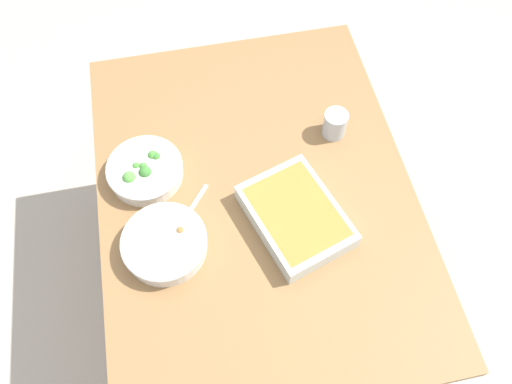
# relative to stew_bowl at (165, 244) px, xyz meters

# --- Properties ---
(ground_plane) EXTENTS (6.00, 6.00, 0.00)m
(ground_plane) POSITION_rel_stew_bowl_xyz_m (0.12, -0.27, -0.77)
(ground_plane) COLOR #B2A899
(dining_table) EXTENTS (1.20, 0.90, 0.74)m
(dining_table) POSITION_rel_stew_bowl_xyz_m (0.12, -0.27, -0.12)
(dining_table) COLOR olive
(dining_table) RESTS_ON ground_plane
(stew_bowl) EXTENTS (0.23, 0.23, 0.06)m
(stew_bowl) POSITION_rel_stew_bowl_xyz_m (0.00, 0.00, 0.00)
(stew_bowl) COLOR silver
(stew_bowl) RESTS_ON dining_table
(broccoli_bowl) EXTENTS (0.22, 0.22, 0.07)m
(broccoli_bowl) POSITION_rel_stew_bowl_xyz_m (0.24, 0.03, -0.00)
(broccoli_bowl) COLOR silver
(broccoli_bowl) RESTS_ON dining_table
(baking_dish) EXTENTS (0.35, 0.30, 0.06)m
(baking_dish) POSITION_rel_stew_bowl_xyz_m (0.01, -0.36, 0.00)
(baking_dish) COLOR silver
(baking_dish) RESTS_ON dining_table
(drink_cup) EXTENTS (0.07, 0.07, 0.08)m
(drink_cup) POSITION_rel_stew_bowl_xyz_m (0.28, -0.55, 0.01)
(drink_cup) COLOR #B2BCC6
(drink_cup) RESTS_ON dining_table
(spoon_by_stew) EXTENTS (0.15, 0.12, 0.01)m
(spoon_by_stew) POSITION_rel_stew_bowl_xyz_m (0.08, -0.07, -0.03)
(spoon_by_stew) COLOR silver
(spoon_by_stew) RESTS_ON dining_table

